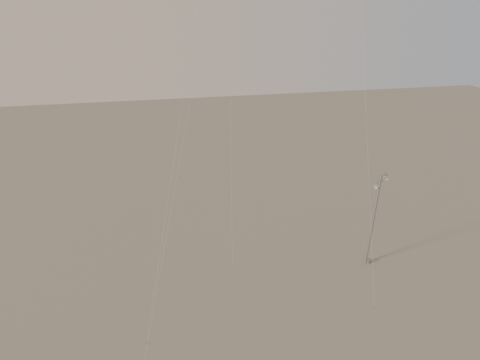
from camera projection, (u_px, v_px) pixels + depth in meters
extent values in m
plane|color=gray|center=(252.00, 327.00, 32.13)|extent=(160.00, 160.00, 0.00)
cylinder|color=#95989D|center=(368.00, 261.00, 39.96)|extent=(0.44, 0.44, 0.30)
cylinder|color=#95989D|center=(373.00, 220.00, 38.57)|extent=(0.72, 0.18, 7.99)
cylinder|color=#95989D|center=(385.00, 174.00, 37.22)|extent=(0.14, 0.14, 0.18)
cylinder|color=#95989D|center=(386.00, 175.00, 37.44)|extent=(0.46, 0.33, 0.07)
cylinder|color=#95989D|center=(387.00, 176.00, 37.66)|extent=(0.06, 0.06, 0.30)
ellipsoid|color=#B9BAB4|center=(387.00, 178.00, 37.72)|extent=(0.52, 0.52, 0.18)
cylinder|color=#95989D|center=(380.00, 181.00, 37.36)|extent=(0.60, 0.11, 0.07)
cylinder|color=#95989D|center=(377.00, 184.00, 37.35)|extent=(0.06, 0.06, 0.40)
ellipsoid|color=#B9BAB4|center=(377.00, 186.00, 37.42)|extent=(0.52, 0.52, 0.18)
cylinder|color=beige|center=(180.00, 121.00, 33.36)|extent=(7.22, 14.82, 25.77)
cylinder|color=#95989D|center=(147.00, 343.00, 30.54)|extent=(0.06, 0.06, 0.10)
cylinder|color=beige|center=(230.00, 43.00, 38.65)|extent=(2.44, 11.81, 35.20)
cylinder|color=#95989D|center=(232.00, 266.00, 39.42)|extent=(0.06, 0.06, 0.10)
cylinder|color=beige|center=(176.00, 180.00, 26.46)|extent=(5.50, 3.26, 22.88)
cylinder|color=beige|center=(367.00, 129.00, 35.68)|extent=(2.67, 12.26, 23.54)
cylinder|color=#95989D|center=(374.00, 307.00, 34.10)|extent=(0.06, 0.06, 0.10)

